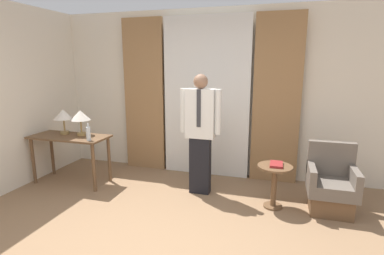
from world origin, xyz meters
TOP-DOWN VIEW (x-y plane):
  - wall_back at (0.00, 2.64)m, footprint 10.00×0.06m
  - curtain_sheer_center at (0.00, 2.51)m, footprint 1.41×0.06m
  - curtain_drape_left at (-1.10, 2.51)m, footprint 0.71×0.06m
  - curtain_drape_right at (1.10, 2.51)m, footprint 0.71×0.06m
  - desk at (-1.91, 1.54)m, footprint 1.20×0.53m
  - table_lamp_left at (-2.07, 1.63)m, footprint 0.30×0.30m
  - table_lamp_right at (-1.76, 1.63)m, footprint 0.30×0.30m
  - bottle_near_edge at (-1.45, 1.38)m, footprint 0.06×0.06m
  - person at (0.11, 1.75)m, footprint 0.58×0.20m
  - armchair at (1.83, 1.68)m, footprint 0.57×0.55m
  - side_table at (1.15, 1.57)m, footprint 0.44×0.44m
  - book at (1.16, 1.58)m, footprint 0.16×0.25m

SIDE VIEW (x-z plane):
  - armchair at x=1.83m, z-range -0.11..0.75m
  - side_table at x=1.15m, z-range 0.10..0.67m
  - book at x=1.16m, z-range 0.57..0.60m
  - desk at x=-1.91m, z-range 0.26..1.01m
  - bottle_near_edge at x=-1.45m, z-range 0.73..0.98m
  - person at x=0.11m, z-range 0.08..1.78m
  - table_lamp_left at x=-2.07m, z-range 0.85..1.24m
  - table_lamp_right at x=-1.76m, z-range 0.85..1.24m
  - curtain_sheer_center at x=0.00m, z-range 0.00..2.58m
  - curtain_drape_left at x=-1.10m, z-range 0.00..2.58m
  - curtain_drape_right at x=1.10m, z-range 0.00..2.58m
  - wall_back at x=0.00m, z-range 0.00..2.70m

